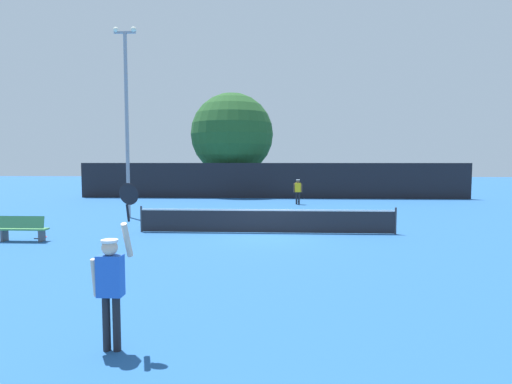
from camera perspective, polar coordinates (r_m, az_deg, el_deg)
name	(u,v)px	position (r m, az deg, el deg)	size (l,w,h in m)	color
ground_plane	(266,233)	(17.22, 1.42, -5.54)	(120.00, 120.00, 0.00)	#235693
tennis_net	(266,220)	(17.14, 1.42, -3.85)	(10.36, 0.08, 1.07)	#232328
perimeter_fence	(272,181)	(32.86, 2.17, 1.54)	(30.23, 0.12, 2.74)	black
player_serving	(111,277)	(6.95, -18.90, -10.79)	(0.67, 0.40, 2.59)	blue
player_receiving	(298,189)	(28.38, 5.66, 0.39)	(0.57, 0.25, 1.67)	yellow
tennis_ball	(291,222)	(19.92, 4.68, -4.11)	(0.07, 0.07, 0.07)	#CCE033
spare_racket	(42,237)	(18.11, -26.85, -5.44)	(0.28, 0.52, 0.04)	black
courtside_bench	(22,228)	(17.51, -29.00, -4.31)	(1.80, 0.44, 0.95)	#478C4C
light_pole	(127,112)	(22.76, -17.03, 10.24)	(1.18, 0.28, 9.59)	gray
large_tree	(232,134)	(36.43, -3.25, 7.75)	(6.98, 6.98, 8.65)	brown
parked_car_near	(299,183)	(40.01, 5.80, 1.15)	(2.42, 4.41, 1.69)	#B7B7BC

